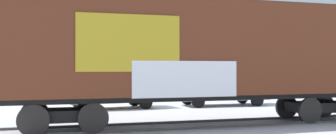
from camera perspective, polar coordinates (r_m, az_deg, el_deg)
ground_plane at (r=14.02m, az=7.26°, el=-8.19°), size 260.00×260.00×0.00m
track at (r=13.16m, az=-4.52°, el=-8.55°), size 59.99×5.28×0.08m
freight_car at (r=13.69m, az=4.95°, el=2.23°), size 13.98×3.55×4.37m
flagpole at (r=25.36m, az=0.34°, el=8.32°), size 0.59×1.44×8.92m
hillside at (r=71.86m, az=-9.39°, el=2.49°), size 129.22×29.16×15.16m
parked_car_tan at (r=19.40m, az=-8.27°, el=-3.60°), size 4.47×2.50×1.52m
parked_car_silver at (r=20.98m, az=7.53°, el=-3.41°), size 4.74×2.06×1.51m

